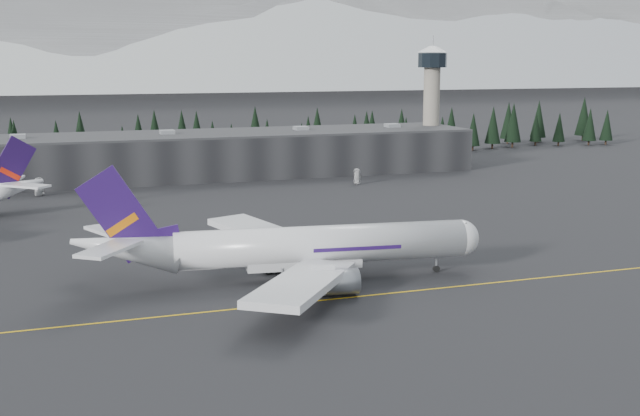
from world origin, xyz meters
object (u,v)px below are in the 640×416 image
object	(u,v)px
gse_vehicle_a	(39,194)
gse_vehicle_b	(358,182)
jet_main	(287,247)
terminal	(203,155)
control_tower	(432,91)

from	to	relation	value
gse_vehicle_a	gse_vehicle_b	size ratio (longest dim) A/B	1.07
jet_main	terminal	bearing A→B (deg)	92.68
jet_main	gse_vehicle_a	xyz separation A→B (m)	(-36.25, 94.16, -4.61)
terminal	gse_vehicle_b	xyz separation A→B (m)	(36.83, -29.43, -5.55)
jet_main	gse_vehicle_b	distance (m)	97.57
gse_vehicle_a	gse_vehicle_b	xyz separation A→B (m)	(82.09, -8.15, 0.10)
terminal	gse_vehicle_b	bearing A→B (deg)	-38.63
terminal	gse_vehicle_b	size ratio (longest dim) A/B	36.20
control_tower	gse_vehicle_b	xyz separation A→B (m)	(-38.17, -32.43, -22.65)
terminal	control_tower	distance (m)	76.98
gse_vehicle_a	control_tower	bearing A→B (deg)	-11.49
control_tower	jet_main	bearing A→B (deg)	-125.35
control_tower	gse_vehicle_a	xyz separation A→B (m)	(-120.26, -24.28, -22.75)
control_tower	jet_main	world-z (taller)	control_tower
jet_main	gse_vehicle_a	distance (m)	101.00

